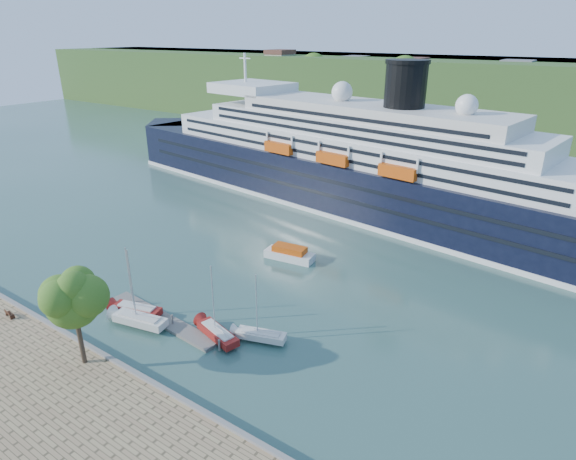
# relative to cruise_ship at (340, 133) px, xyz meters

# --- Properties ---
(ground) EXTENTS (400.00, 400.00, 0.00)m
(ground) POSITION_rel_cruise_ship_xyz_m (4.96, -59.24, -13.99)
(ground) COLOR #2C4E46
(ground) RESTS_ON ground
(far_hillside) EXTENTS (400.00, 50.00, 24.00)m
(far_hillside) POSITION_rel_cruise_ship_xyz_m (4.96, 85.76, -1.99)
(far_hillside) COLOR #2A5020
(far_hillside) RESTS_ON ground
(quay_coping) EXTENTS (220.00, 0.50, 0.30)m
(quay_coping) POSITION_rel_cruise_ship_xyz_m (4.96, -59.44, -12.84)
(quay_coping) COLOR slate
(quay_coping) RESTS_ON promenade
(cruise_ship) EXTENTS (125.92, 33.48, 27.99)m
(cruise_ship) POSITION_rel_cruise_ship_xyz_m (0.00, 0.00, 0.00)
(cruise_ship) COLOR black
(cruise_ship) RESTS_ON ground
(park_bench) EXTENTS (1.61, 0.79, 1.00)m
(park_bench) POSITION_rel_cruise_ship_xyz_m (-9.83, -61.16, -12.49)
(park_bench) COLOR #4D2816
(park_bench) RESTS_ON promenade
(promenade_tree) EXTENTS (6.93, 6.93, 11.47)m
(promenade_tree) POSITION_rel_cruise_ship_xyz_m (4.82, -61.17, -7.26)
(promenade_tree) COLOR #2A5516
(promenade_tree) RESTS_ON promenade
(floating_pontoon) EXTENTS (17.81, 3.32, 0.39)m
(floating_pontoon) POSITION_rel_cruise_ship_xyz_m (4.26, -50.49, -13.80)
(floating_pontoon) COLOR slate
(floating_pontoon) RESTS_ON ground
(sailboat_white_near) EXTENTS (7.60, 3.57, 9.47)m
(sailboat_white_near) POSITION_rel_cruise_ship_xyz_m (3.22, -52.85, -9.26)
(sailboat_white_near) COLOR silver
(sailboat_white_near) RESTS_ON ground
(sailboat_red) EXTENTS (7.04, 3.56, 8.76)m
(sailboat_red) POSITION_rel_cruise_ship_xyz_m (12.46, -49.62, -9.62)
(sailboat_red) COLOR maroon
(sailboat_red) RESTS_ON ground
(sailboat_white_far) EXTENTS (6.42, 3.63, 8.00)m
(sailboat_white_far) POSITION_rel_cruise_ship_xyz_m (16.61, -47.02, -9.99)
(sailboat_white_far) COLOR silver
(sailboat_white_far) RESTS_ON ground
(tender_launch) EXTENTS (7.99, 3.68, 2.13)m
(tender_launch) POSITION_rel_cruise_ship_xyz_m (7.23, -27.83, -12.93)
(tender_launch) COLOR #CC490C
(tender_launch) RESTS_ON ground
(sailboat_extra) EXTENTS (7.02, 3.66, 8.74)m
(sailboat_extra) POSITION_rel_cruise_ship_xyz_m (1.02, -51.50, -9.62)
(sailboat_extra) COLOR maroon
(sailboat_extra) RESTS_ON ground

